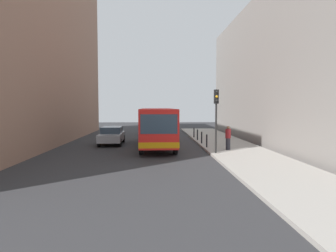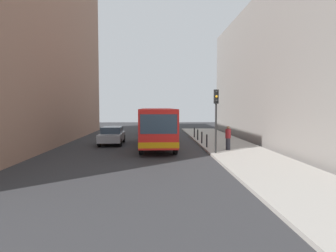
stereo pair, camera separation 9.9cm
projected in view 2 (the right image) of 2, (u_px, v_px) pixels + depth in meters
The scene contains 13 objects.
ground_plane at pixel (160, 151), 21.97m from camera, with size 80.00×80.00×0.00m, color #2D2D30.
sidewalk at pixel (235, 149), 22.17m from camera, with size 4.40×40.00×0.15m, color #9E9991.
building_left at pixel (19, 37), 24.95m from camera, with size 7.00×32.00×17.63m, color #936B56.
building_right at pixel (295, 71), 26.01m from camera, with size 7.00×32.00×12.39m, color gray.
bus at pixel (157, 125), 24.17m from camera, with size 2.67×11.05×3.00m.
car_beside_bus at pixel (112, 135), 25.67m from camera, with size 1.90×4.42×1.48m.
car_behind_bus at pixel (162, 128), 34.14m from camera, with size 2.02×4.47×1.48m.
traffic_light at pixel (216, 109), 19.63m from camera, with size 0.28×0.33×4.10m.
bollard_near at pixel (207, 141), 22.66m from camera, with size 0.11×0.11×0.95m, color black.
bollard_mid at pixel (202, 138), 25.12m from camera, with size 0.11×0.11×0.95m, color black.
bollard_far at pixel (198, 135), 27.58m from camera, with size 0.11×0.11×0.95m, color black.
bollard_farthest at pixel (194, 132), 30.04m from camera, with size 0.11×0.11×0.95m, color black.
pedestrian_near_signal at pixel (228, 138), 21.30m from camera, with size 0.38×0.38×1.67m.
Camera 2 is at (-0.30, -21.82, 3.16)m, focal length 32.73 mm.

